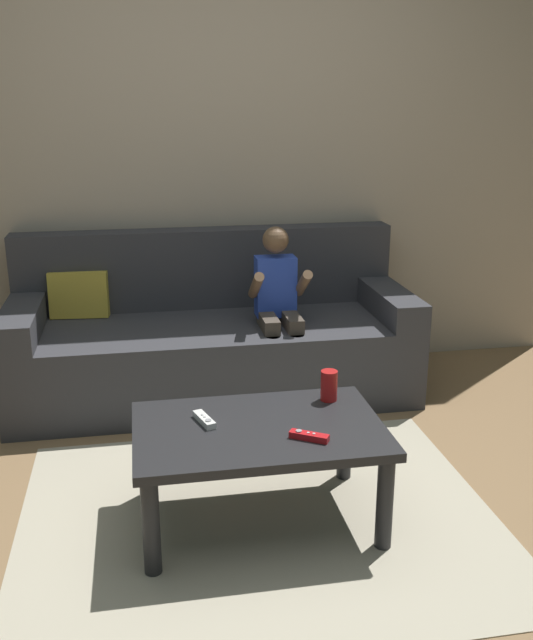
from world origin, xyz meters
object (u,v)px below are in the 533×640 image
(person_seated_on_couch, at_px, (278,304))
(coffee_table, at_px, (259,441))
(couch, at_px, (211,340))
(soda_can, at_px, (329,386))
(game_remote_white_near_edge, at_px, (204,420))
(game_remote_red_center, at_px, (309,436))

(person_seated_on_couch, height_order, coffee_table, person_seated_on_couch)
(couch, relative_size, coffee_table, 2.29)
(person_seated_on_couch, xyz_separation_m, soda_can, (0.02, -0.93, -0.07))
(person_seated_on_couch, xyz_separation_m, coffee_table, (-0.29, -1.11, -0.19))
(game_remote_white_near_edge, distance_m, game_remote_red_center, 0.40)
(couch, distance_m, soda_can, 1.17)
(couch, relative_size, game_remote_red_center, 15.14)
(game_remote_white_near_edge, xyz_separation_m, soda_can, (0.50, 0.12, 0.05))
(person_seated_on_couch, bearing_deg, game_remote_red_center, -96.35)
(person_seated_on_couch, height_order, game_remote_white_near_edge, person_seated_on_couch)
(coffee_table, bearing_deg, person_seated_on_couch, 75.17)
(person_seated_on_couch, bearing_deg, couch, 151.82)
(game_remote_red_center, bearing_deg, soda_can, 63.77)
(couch, distance_m, coffee_table, 1.29)
(game_remote_white_near_edge, height_order, game_remote_red_center, same)
(game_remote_white_near_edge, xyz_separation_m, game_remote_red_center, (0.35, -0.20, 0.00))
(person_seated_on_couch, distance_m, coffee_table, 1.16)
(game_remote_white_near_edge, bearing_deg, person_seated_on_couch, 65.10)
(person_seated_on_couch, relative_size, game_remote_red_center, 6.62)
(couch, bearing_deg, soda_can, -72.37)
(coffee_table, bearing_deg, soda_can, 30.31)
(couch, bearing_deg, game_remote_white_near_edge, -97.17)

